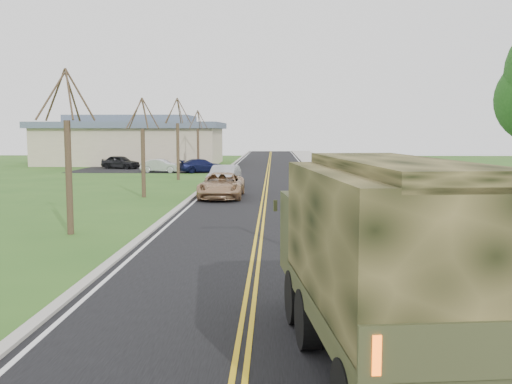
{
  "coord_description": "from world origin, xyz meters",
  "views": [
    {
      "loc": [
        0.52,
        -10.65,
        3.79
      ],
      "look_at": [
        -0.05,
        8.1,
        1.8
      ],
      "focal_mm": 40.0,
      "sensor_mm": 36.0,
      "label": 1
    }
  ],
  "objects": [
    {
      "name": "ground",
      "position": [
        0.0,
        0.0,
        0.0
      ],
      "size": [
        160.0,
        160.0,
        0.0
      ],
      "primitive_type": "plane",
      "color": "#2C531B",
      "rests_on": "ground"
    },
    {
      "name": "road",
      "position": [
        0.0,
        40.0,
        0.01
      ],
      "size": [
        8.0,
        120.0,
        0.01
      ],
      "primitive_type": "cube",
      "color": "black",
      "rests_on": "ground"
    },
    {
      "name": "curb_right",
      "position": [
        4.15,
        40.0,
        0.06
      ],
      "size": [
        0.3,
        120.0,
        0.12
      ],
      "primitive_type": "cube",
      "color": "#9E998E",
      "rests_on": "ground"
    },
    {
      "name": "sidewalk_right",
      "position": [
        5.9,
        40.0,
        0.05
      ],
      "size": [
        3.2,
        120.0,
        0.1
      ],
      "primitive_type": "cube",
      "color": "#9E998E",
      "rests_on": "ground"
    },
    {
      "name": "curb_left",
      "position": [
        -4.15,
        40.0,
        0.05
      ],
      "size": [
        0.3,
        120.0,
        0.1
      ],
      "primitive_type": "cube",
      "color": "#9E998E",
      "rests_on": "ground"
    },
    {
      "name": "bare_tree_a",
      "position": [
        -7.0,
        10.0,
        2.63
      ],
      "size": [
        1.93,
        2.26,
        6.08
      ],
      "color": "#38281C",
      "rests_on": "ground"
    },
    {
      "name": "bare_tree_b",
      "position": [
        -7.0,
        22.0,
        2.48
      ],
      "size": [
        1.83,
        2.14,
        5.73
      ],
      "color": "#38281C",
      "rests_on": "ground"
    },
    {
      "name": "bare_tree_c",
      "position": [
        -7.0,
        34.0,
        2.78
      ],
      "size": [
        2.04,
        2.39,
        6.42
      ],
      "color": "#38281C",
      "rests_on": "ground"
    },
    {
      "name": "bare_tree_d",
      "position": [
        -7.0,
        46.0,
        2.55
      ],
      "size": [
        1.88,
        2.2,
        5.91
      ],
      "color": "#38281C",
      "rests_on": "ground"
    },
    {
      "name": "commercial_building",
      "position": [
        -15.98,
        55.97,
        2.69
      ],
      "size": [
        25.5,
        21.5,
        5.65
      ],
      "color": "tan",
      "rests_on": "ground"
    },
    {
      "name": "military_truck",
      "position": [
        2.23,
        -1.63,
        1.94
      ],
      "size": [
        3.12,
        7.01,
        3.39
      ],
      "rotation": [
        0.0,
        0.0,
        0.11
      ],
      "color": "black",
      "rests_on": "ground"
    },
    {
      "name": "suv_champagne",
      "position": [
        -2.44,
        21.68,
        0.72
      ],
      "size": [
        2.4,
        5.21,
        1.45
      ],
      "primitive_type": "imported",
      "rotation": [
        0.0,
        0.0,
        -0.0
      ],
      "color": "tan",
      "rests_on": "ground"
    },
    {
      "name": "sedan_silver",
      "position": [
        -2.8,
        27.61,
        0.76
      ],
      "size": [
        2.1,
        4.76,
        1.52
      ],
      "primitive_type": "imported",
      "rotation": [
        0.0,
        0.0,
        -0.11
      ],
      "color": "#B4B4B9",
      "rests_on": "ground"
    },
    {
      "name": "lot_car_dark",
      "position": [
        -15.14,
        47.16,
        0.69
      ],
      "size": [
        4.37,
        3.03,
        1.38
      ],
      "primitive_type": "imported",
      "rotation": [
        0.0,
        0.0,
        1.19
      ],
      "color": "black",
      "rests_on": "ground"
    },
    {
      "name": "lot_car_silver",
      "position": [
        -9.92,
        42.0,
        0.62
      ],
      "size": [
        3.95,
        1.9,
        1.25
      ],
      "primitive_type": "imported",
      "rotation": [
        0.0,
        0.0,
        1.41
      ],
      "color": "#BCBBC1",
      "rests_on": "ground"
    },
    {
      "name": "lot_car_navy",
      "position": [
        -6.09,
        42.0,
        0.63
      ],
      "size": [
        4.7,
        3.37,
        1.26
      ],
      "primitive_type": "imported",
      "rotation": [
        0.0,
        0.0,
        1.98
      ],
      "color": "#0E1234",
      "rests_on": "ground"
    }
  ]
}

